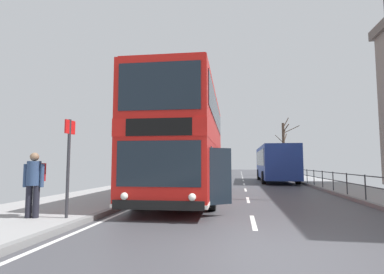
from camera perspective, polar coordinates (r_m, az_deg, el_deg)
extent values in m
cube|color=#424247|center=(5.70, 12.96, -20.82)|extent=(8.40, 140.00, 0.06)
cube|color=silver|center=(8.22, 11.66, -15.67)|extent=(0.12, 2.00, 0.00)
cube|color=silver|center=(12.97, 10.66, -11.75)|extent=(0.12, 2.00, 0.00)
cube|color=silver|center=(17.74, 10.21, -9.93)|extent=(0.12, 2.00, 0.00)
cube|color=silver|center=(22.53, 9.95, -8.88)|extent=(0.12, 2.00, 0.00)
cube|color=silver|center=(27.32, 9.79, -8.20)|extent=(0.12, 2.00, 0.00)
cube|color=silver|center=(32.11, 9.67, -7.73)|extent=(0.12, 2.00, 0.00)
cube|color=silver|center=(36.91, 9.58, -7.37)|extent=(0.12, 2.00, 0.00)
cube|color=silver|center=(41.70, 9.52, -7.10)|extent=(0.12, 2.00, 0.00)
cube|color=silver|center=(46.50, 9.46, -6.89)|extent=(0.12, 2.00, 0.00)
cube|color=silver|center=(51.30, 9.42, -6.71)|extent=(0.12, 2.00, 0.00)
cube|color=silver|center=(56.10, 9.39, -6.57)|extent=(0.12, 2.00, 0.00)
cube|color=silver|center=(6.73, -24.97, -17.72)|extent=(0.12, 133.00, 0.00)
cube|color=slate|center=(6.91, -27.47, -16.71)|extent=(0.20, 140.00, 0.14)
cube|color=red|center=(12.99, -0.96, -6.10)|extent=(2.85, 10.43, 1.90)
cube|color=red|center=(13.02, -0.95, -0.83)|extent=(2.87, 10.49, 0.49)
cube|color=red|center=(13.15, -0.95, 4.01)|extent=(2.85, 10.43, 1.73)
cube|color=#A91511|center=(13.32, -0.94, 7.85)|extent=(2.77, 10.12, 0.08)
cube|color=#19232D|center=(7.88, -6.50, -5.08)|extent=(2.26, 0.09, 1.21)
cube|color=black|center=(7.93, -6.43, 1.93)|extent=(1.80, 0.08, 0.47)
cube|color=#19232D|center=(8.15, -6.35, 9.71)|extent=(2.26, 0.09, 1.32)
cube|color=black|center=(7.95, -6.58, -12.85)|extent=(2.44, 0.15, 0.24)
cube|color=white|center=(13.03, -0.97, -10.00)|extent=(2.88, 10.49, 0.10)
cube|color=#19232D|center=(13.12, 4.85, -4.91)|extent=(0.24, 8.09, 0.99)
cube|color=#19232D|center=(13.04, 4.72, 4.48)|extent=(0.27, 9.33, 1.04)
cube|color=#19232D|center=(13.49, -6.28, -4.90)|extent=(0.24, 8.09, 0.99)
cube|color=#19232D|center=(13.41, -6.46, 4.23)|extent=(0.27, 9.33, 1.04)
sphere|color=white|center=(7.74, 0.03, -11.45)|extent=(0.21, 0.21, 0.20)
sphere|color=white|center=(8.17, -12.84, -10.99)|extent=(0.21, 0.21, 0.20)
cube|color=#19232D|center=(8.73, 5.33, -7.45)|extent=(0.67, 0.51, 1.63)
cube|color=black|center=(9.04, 3.22, -7.38)|extent=(0.12, 0.90, 1.63)
cylinder|color=black|center=(9.93, 3.67, -10.90)|extent=(0.33, 1.05, 1.04)
cylinder|color=black|center=(10.39, -10.30, -10.57)|extent=(0.33, 1.05, 1.04)
cylinder|color=black|center=(16.18, 5.14, -8.63)|extent=(0.33, 1.05, 1.04)
cylinder|color=black|center=(16.46, -3.59, -8.58)|extent=(0.33, 1.05, 1.04)
cube|color=navy|center=(26.16, 15.67, -4.69)|extent=(2.58, 9.80, 2.60)
cube|color=#19232D|center=(26.05, 12.85, -3.95)|extent=(0.06, 8.32, 1.25)
cube|color=#19232D|center=(26.33, 18.42, -3.82)|extent=(0.06, 8.32, 1.25)
cube|color=#19232D|center=(31.04, 14.65, -4.26)|extent=(2.18, 0.04, 1.56)
cylinder|color=black|center=(28.95, 12.67, -7.03)|extent=(0.28, 0.96, 0.96)
cylinder|color=black|center=(29.20, 17.48, -6.90)|extent=(0.28, 0.96, 0.96)
cylinder|color=black|center=(22.99, 13.56, -7.55)|extent=(0.28, 0.96, 0.96)
cylinder|color=black|center=(23.29, 19.59, -7.37)|extent=(0.28, 0.96, 0.96)
cylinder|color=#2D3338|center=(13.40, 30.26, -8.28)|extent=(0.05, 0.05, 0.96)
cylinder|color=#2D3338|center=(15.28, 27.53, -7.92)|extent=(0.05, 0.05, 0.96)
cylinder|color=#2D3338|center=(17.18, 25.40, -7.62)|extent=(0.05, 0.05, 0.96)
cylinder|color=#2D3338|center=(19.11, 23.71, -7.38)|extent=(0.05, 0.05, 0.96)
cylinder|color=#2D3338|center=(21.05, 22.32, -7.18)|extent=(0.05, 0.05, 0.96)
cylinder|color=#2D3338|center=(22.99, 21.17, -7.00)|extent=(0.05, 0.05, 0.96)
cylinder|color=#2D3338|center=(24.95, 20.20, -6.85)|extent=(0.05, 0.05, 0.96)
cylinder|color=#2D3338|center=(26.91, 19.37, -6.73)|extent=(0.05, 0.05, 0.96)
cylinder|color=#2D3338|center=(28.88, 18.66, -6.62)|extent=(0.05, 0.05, 0.96)
cylinder|color=#2D3338|center=(30.85, 18.03, -6.52)|extent=(0.05, 0.05, 0.96)
cylinder|color=#2D3338|center=(19.09, 23.66, -6.09)|extent=(0.04, 23.97, 0.04)
cylinder|color=#2D3338|center=(19.11, 23.70, -7.24)|extent=(0.04, 23.97, 0.04)
cylinder|color=black|center=(8.79, -27.69, -10.76)|extent=(0.18, 0.18, 0.86)
cylinder|color=black|center=(8.88, -28.77, -10.66)|extent=(0.18, 0.18, 0.86)
cylinder|color=navy|center=(8.79, -28.04, -6.14)|extent=(0.38, 0.38, 0.63)
cylinder|color=navy|center=(8.69, -26.78, -6.61)|extent=(0.11, 0.11, 0.60)
cylinder|color=navy|center=(8.90, -29.30, -6.45)|extent=(0.11, 0.11, 0.60)
sphere|color=#84664C|center=(8.79, -27.92, -3.38)|extent=(0.25, 0.25, 0.22)
cube|color=maroon|center=(9.02, -27.23, -6.00)|extent=(0.30, 0.22, 0.48)
cylinder|color=#2D2D33|center=(8.40, -22.64, -5.49)|extent=(0.08, 0.08, 2.54)
cube|color=red|center=(8.47, -22.32, 1.77)|extent=(0.04, 0.44, 0.36)
cylinder|color=#423328|center=(39.51, 17.14, -2.13)|extent=(0.33, 0.33, 6.53)
cylinder|color=#423328|center=(39.77, 18.48, 1.39)|extent=(2.02, 0.25, 1.01)
cylinder|color=#423328|center=(40.02, 17.51, 2.58)|extent=(0.88, 0.47, 1.43)
cylinder|color=#423328|center=(39.47, 16.39, -0.38)|extent=(1.05, 0.17, 1.05)
cylinder|color=#423328|center=(39.93, 17.22, 0.05)|extent=(0.39, 0.70, 1.13)
cylinder|color=#423328|center=(40.08, 17.25, 0.27)|extent=(0.47, 0.97, 1.72)
cylinder|color=#423328|center=(40.20, 17.38, -0.28)|extent=(0.71, 1.26, 1.37)
cylinder|color=#423328|center=(39.38, 17.54, 1.63)|extent=(0.72, 0.91, 0.99)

